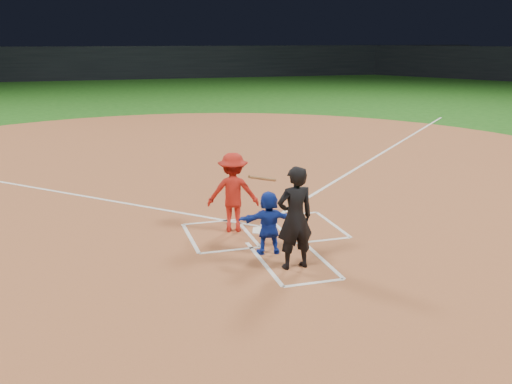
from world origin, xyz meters
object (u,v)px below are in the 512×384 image
object	(u,v)px
batter_at_plate	(233,192)
home_plate	(264,230)
umpire	(295,218)
catcher	(269,222)

from	to	relation	value
batter_at_plate	home_plate	bearing A→B (deg)	-19.43
home_plate	umpire	distance (m)	2.26
home_plate	umpire	xyz separation A→B (m)	(-0.08, -2.06, 0.92)
home_plate	catcher	size ratio (longest dim) A/B	0.49
home_plate	catcher	distance (m)	1.42
catcher	umpire	size ratio (longest dim) A/B	0.66
home_plate	batter_at_plate	distance (m)	1.06
catcher	batter_at_plate	distance (m)	1.51
home_plate	batter_at_plate	world-z (taller)	batter_at_plate
home_plate	batter_at_plate	bearing A→B (deg)	-19.43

